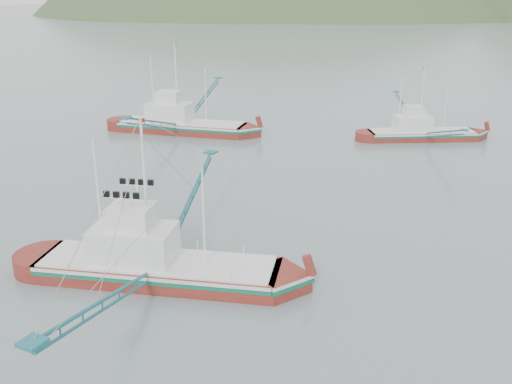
% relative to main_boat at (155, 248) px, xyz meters
% --- Properties ---
extents(ground, '(1200.00, 1200.00, 0.00)m').
position_rel_main_boat_xyz_m(ground, '(2.39, 1.92, -1.96)').
color(ground, slate).
rests_on(ground, ground).
extents(main_boat, '(14.31, 24.45, 10.14)m').
position_rel_main_boat_xyz_m(main_boat, '(0.00, 0.00, 0.00)').
color(main_boat, maroon).
rests_on(main_boat, ground).
extents(bg_boat_left, '(15.49, 26.83, 10.99)m').
position_rel_main_boat_xyz_m(bg_boat_left, '(-19.09, 30.97, -0.03)').
color(bg_boat_left, maroon).
rests_on(bg_boat_left, ground).
extents(bg_boat_far, '(14.23, 19.79, 8.69)m').
position_rel_main_boat_xyz_m(bg_boat_far, '(6.74, 40.21, -0.14)').
color(bg_boat_far, maroon).
rests_on(bg_boat_far, ground).
extents(headland_left, '(448.00, 308.00, 210.00)m').
position_rel_main_boat_xyz_m(headland_left, '(-177.61, 361.92, -1.96)').
color(headland_left, '#364E28').
rests_on(headland_left, ground).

